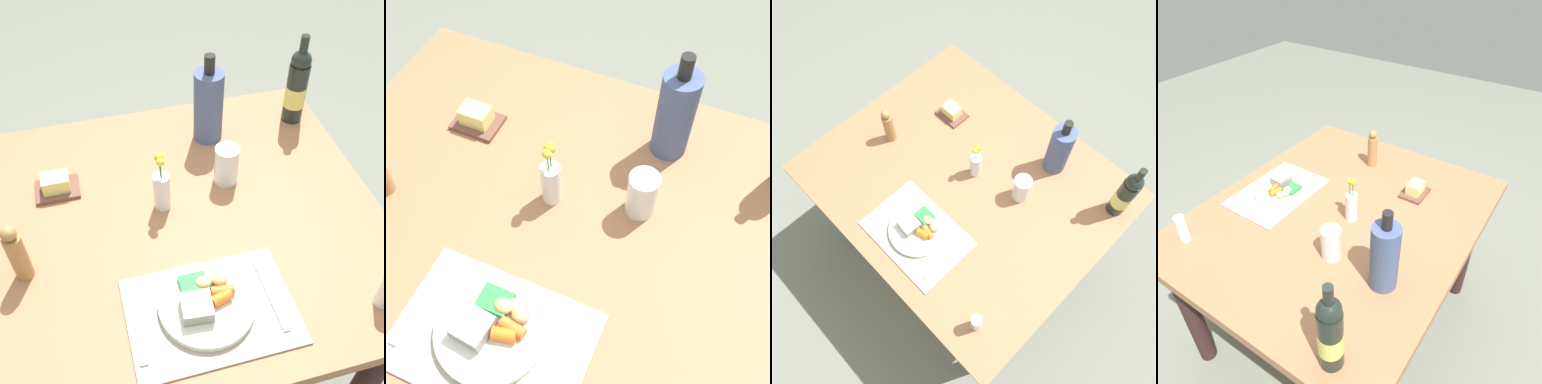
% 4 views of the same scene
% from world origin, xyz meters
% --- Properties ---
extents(ground_plane, '(8.00, 8.00, 0.00)m').
position_xyz_m(ground_plane, '(0.00, 0.00, 0.00)').
color(ground_plane, slate).
extents(dining_table, '(1.24, 1.05, 0.74)m').
position_xyz_m(dining_table, '(0.00, 0.00, 0.64)').
color(dining_table, '#A56B48').
rests_on(dining_table, ground_plane).
extents(placemat, '(0.41, 0.29, 0.01)m').
position_xyz_m(placemat, '(0.04, -0.31, 0.75)').
color(placemat, '#A69A8E').
rests_on(placemat, dining_table).
extents(dinner_plate, '(0.24, 0.24, 0.06)m').
position_xyz_m(dinner_plate, '(0.03, -0.29, 0.77)').
color(dinner_plate, silver).
rests_on(dinner_plate, placemat).
extents(fork, '(0.03, 0.22, 0.00)m').
position_xyz_m(fork, '(-0.14, -0.30, 0.75)').
color(fork, silver).
rests_on(fork, placemat).
extents(knife, '(0.02, 0.21, 0.00)m').
position_xyz_m(knife, '(0.19, -0.31, 0.75)').
color(knife, silver).
rests_on(knife, placemat).
extents(butter_dish, '(0.13, 0.10, 0.06)m').
position_xyz_m(butter_dish, '(-0.29, 0.20, 0.77)').
color(butter_dish, brown).
rests_on(butter_dish, dining_table).
extents(cooler_bottle, '(0.10, 0.10, 0.31)m').
position_xyz_m(cooler_bottle, '(0.22, 0.33, 0.87)').
color(cooler_bottle, '#455681').
rests_on(cooler_bottle, dining_table).
extents(flower_vase, '(0.05, 0.05, 0.20)m').
position_xyz_m(flower_vase, '(0.00, 0.06, 0.82)').
color(flower_vase, silver).
rests_on(flower_vase, dining_table).
extents(water_tumbler, '(0.07, 0.07, 0.13)m').
position_xyz_m(water_tumbler, '(0.21, 0.12, 0.80)').
color(water_tumbler, silver).
rests_on(water_tumbler, dining_table).
extents(wine_bottle, '(0.07, 0.07, 0.32)m').
position_xyz_m(wine_bottle, '(0.53, 0.35, 0.87)').
color(wine_bottle, '#202823').
rests_on(wine_bottle, dining_table).
extents(pepper_mill, '(0.05, 0.05, 0.19)m').
position_xyz_m(pepper_mill, '(-0.40, -0.08, 0.83)').
color(pepper_mill, '#A87B46').
rests_on(pepper_mill, dining_table).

